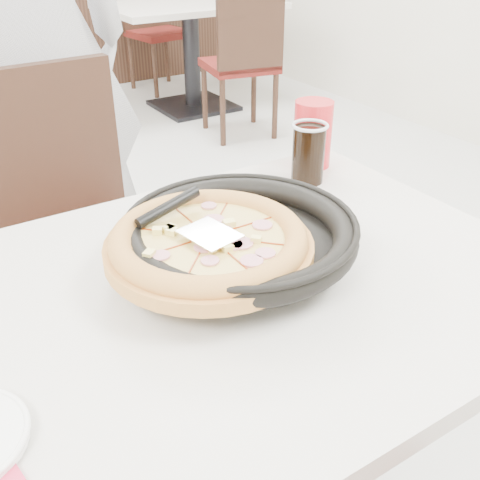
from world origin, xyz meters
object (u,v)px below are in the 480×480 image
main_table (209,443)px  red_cup (313,134)px  chair_far (84,249)px  pizza (209,248)px  bg_chair_right_near (239,62)px  cola_glass (308,155)px  bg_chair_right_far (159,30)px  pizza_pan (240,244)px  bg_table_right (192,57)px  diner_person (30,42)px

main_table → red_cup: 0.74m
chair_far → pizza: chair_far is taller
pizza → bg_chair_right_near: 2.88m
cola_glass → bg_chair_right_far: (1.23, 3.44, -0.34)m
cola_glass → pizza: bearing=-149.7°
bg_chair_right_far → pizza_pan: bearing=58.8°
pizza_pan → bg_table_right: pizza_pan is taller
pizza → bg_chair_right_far: bg_chair_right_far is taller
main_table → diner_person: size_ratio=0.63×
cola_glass → bg_chair_right_near: bearing=61.4°
bg_chair_right_near → pizza: bearing=-112.3°
bg_table_right → bg_chair_right_far: bearing=87.2°
bg_chair_right_near → diner_person: bearing=-130.3°
chair_far → bg_table_right: 2.90m
pizza_pan → red_cup: 0.49m
pizza → cola_glass: bearing=30.3°
pizza_pan → cola_glass: 0.39m
chair_far → pizza: size_ratio=2.72×
pizza → bg_table_right: bearing=62.7°
chair_far → main_table: bearing=87.2°
chair_far → bg_chair_right_far: bearing=-122.0°
main_table → pizza_pan: pizza_pan is taller
bg_chair_right_near → bg_chair_right_far: same height
red_cup → bg_chair_right_near: bg_chair_right_near is taller
bg_table_right → bg_chair_right_near: (-0.02, -0.68, 0.10)m
diner_person → bg_chair_right_near: size_ratio=2.00×
chair_far → diner_person: diner_person is taller
cola_glass → bg_chair_right_near: size_ratio=0.14×
bg_chair_right_near → chair_far: bearing=-122.0°
bg_table_right → bg_chair_right_near: bearing=-91.3°
main_table → pizza_pan: bearing=19.7°
main_table → bg_chair_right_near: bg_chair_right_near is taller
main_table → bg_table_right: (1.62, 3.10, 0.00)m
bg_chair_right_near → main_table: bearing=-112.5°
pizza_pan → diner_person: (-0.04, 1.15, 0.16)m
main_table → diner_person: (0.06, 1.18, 0.58)m
diner_person → bg_chair_right_far: size_ratio=2.00×
diner_person → bg_chair_right_near: diner_person is taller
bg_table_right → bg_chair_right_far: (0.03, 0.60, 0.10)m
cola_glass → bg_table_right: (1.20, 2.84, -0.44)m
main_table → bg_chair_right_near: size_ratio=1.26×
bg_table_right → cola_glass: bearing=-112.8°
main_table → red_cup: size_ratio=7.50×
cola_glass → main_table: bearing=-148.8°
red_cup → pizza_pan: bearing=-143.4°
chair_far → pizza_pan: 0.74m
bg_table_right → pizza: bearing=-117.3°
main_table → pizza: 0.44m
chair_far → bg_table_right: bearing=-127.2°
cola_glass → red_cup: (0.07, 0.07, 0.02)m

